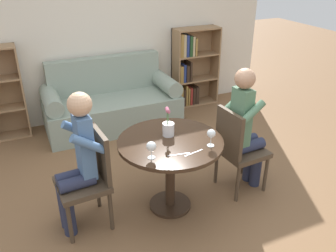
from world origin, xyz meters
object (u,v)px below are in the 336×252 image
at_px(wine_glass_left, 151,147).
at_px(wine_glass_right, 211,134).
at_px(chair_left, 90,176).
at_px(person_right, 246,129).
at_px(person_left, 77,162).
at_px(chair_right, 237,147).
at_px(couch, 112,105).
at_px(bookshelf_right, 190,69).
at_px(flower_vase, 168,128).

height_order(wine_glass_left, wine_glass_right, wine_glass_right).
bearing_deg(chair_left, person_right, 82.34).
relative_size(person_left, wine_glass_right, 8.14).
xyz_separation_m(chair_right, person_left, (-1.53, 0.10, 0.17)).
height_order(couch, bookshelf_right, bookshelf_right).
distance_m(chair_right, person_left, 1.54).
distance_m(bookshelf_right, person_left, 3.04).
bearing_deg(chair_right, wine_glass_left, 96.83).
xyz_separation_m(couch, chair_right, (0.72, -1.97, 0.18)).
relative_size(bookshelf_right, person_left, 0.95).
bearing_deg(wine_glass_left, chair_right, 10.79).
relative_size(chair_left, wine_glass_right, 5.80).
height_order(person_right, wine_glass_left, person_right).
xyz_separation_m(bookshelf_right, chair_left, (-2.07, -2.12, -0.08)).
relative_size(bookshelf_right, chair_left, 1.33).
distance_m(chair_left, wine_glass_right, 1.10).
height_order(bookshelf_right, person_right, person_right).
bearing_deg(bookshelf_right, chair_left, -134.29).
xyz_separation_m(couch, person_left, (-0.81, -1.87, 0.36)).
bearing_deg(wine_glass_left, person_right, 10.45).
bearing_deg(chair_left, flower_vase, 86.21).
bearing_deg(person_right, wine_glass_right, 108.80).
bearing_deg(wine_glass_right, wine_glass_left, 177.27).
bearing_deg(bookshelf_right, chair_right, -105.74).
height_order(person_left, person_right, person_right).
relative_size(chair_right, person_right, 0.70).
relative_size(couch, chair_left, 2.00).
distance_m(couch, person_right, 2.15).
height_order(person_right, flower_vase, person_right).
bearing_deg(person_left, chair_left, 92.72).
height_order(bookshelf_right, wine_glass_left, bookshelf_right).
relative_size(person_right, flower_vase, 4.65).
bearing_deg(person_left, flower_vase, 86.91).
bearing_deg(chair_left, couch, 154.77).
xyz_separation_m(person_left, wine_glass_right, (1.09, -0.31, 0.17)).
bearing_deg(wine_glass_right, couch, 97.27).
bearing_deg(couch, wine_glass_right, -82.73).
bearing_deg(couch, flower_vase, -89.27).
bearing_deg(flower_vase, wine_glass_left, -133.66).
height_order(chair_left, chair_right, same).
relative_size(bookshelf_right, flower_vase, 4.31).
bearing_deg(chair_left, wine_glass_right, 68.22).
bearing_deg(person_left, chair_right, 82.35).
relative_size(couch, wine_glass_right, 11.61).
xyz_separation_m(person_right, wine_glass_left, (-1.07, -0.20, 0.15)).
bearing_deg(chair_right, couch, 16.16).
relative_size(couch, person_right, 1.39).
relative_size(chair_right, wine_glass_left, 6.13).
bearing_deg(wine_glass_right, chair_left, 162.27).
bearing_deg(chair_left, wine_glass_left, 53.46).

